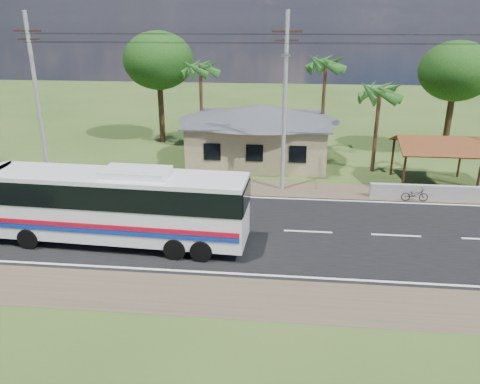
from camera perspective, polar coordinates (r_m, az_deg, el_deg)
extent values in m
plane|color=#2D4719|center=(25.04, -2.08, -4.42)|extent=(120.00, 120.00, 0.00)
cube|color=black|center=(25.04, -2.08, -4.40)|extent=(120.00, 10.00, 0.02)
cube|color=brown|center=(31.02, -0.43, 0.59)|extent=(120.00, 3.00, 0.01)
cube|color=brown|center=(19.41, -4.77, -12.42)|extent=(120.00, 3.00, 0.01)
cube|color=silver|center=(29.33, -0.82, -0.55)|extent=(120.00, 0.15, 0.01)
cube|color=silver|center=(20.91, -3.87, -9.73)|extent=(120.00, 0.15, 0.01)
cube|color=silver|center=(25.03, -2.08, -4.37)|extent=(120.00, 0.15, 0.01)
cube|color=tan|center=(36.67, 2.26, 6.31)|extent=(10.00, 8.00, 3.20)
cube|color=#4C4F54|center=(36.31, 2.29, 8.83)|extent=(10.60, 8.60, 0.10)
pyramid|color=#4C4F54|center=(36.10, 2.32, 10.62)|extent=(12.40, 10.00, 1.20)
cube|color=black|center=(33.11, -3.41, 4.92)|extent=(1.20, 0.08, 1.20)
cube|color=black|center=(32.77, 1.79, 4.78)|extent=(1.20, 0.08, 1.20)
cube|color=black|center=(32.70, 7.05, 4.60)|extent=(1.20, 0.08, 1.20)
cylinder|color=#3A2115|center=(31.51, 19.34, 2.22)|extent=(0.16, 0.16, 2.60)
cylinder|color=#3A2115|center=(34.88, 18.09, 4.05)|extent=(0.16, 0.16, 2.60)
cylinder|color=#3A2115|center=(32.91, 27.15, 1.84)|extent=(0.16, 0.16, 2.60)
cylinder|color=#3A2115|center=(36.14, 25.24, 3.65)|extent=(0.16, 0.16, 2.60)
cube|color=brown|center=(32.36, 23.38, 5.10)|extent=(5.20, 2.28, 0.90)
cube|color=brown|center=(34.40, 22.37, 6.07)|extent=(5.20, 2.28, 0.90)
cube|color=#3A2115|center=(33.30, 22.94, 6.18)|extent=(5.20, 0.12, 0.12)
cube|color=#9E9E99|center=(31.10, 21.92, -0.01)|extent=(7.00, 0.30, 0.90)
cylinder|color=#9E9E99|center=(33.62, -23.43, 10.18)|extent=(0.26, 0.26, 11.00)
cube|color=#3A2115|center=(33.26, -24.51, 17.45)|extent=(1.80, 0.12, 0.12)
cube|color=#3A2115|center=(33.27, -24.38, 16.60)|extent=(1.40, 0.10, 0.10)
cylinder|color=#9E9E99|center=(29.44, 5.46, 10.50)|extent=(0.26, 0.26, 11.00)
cube|color=#3A2115|center=(29.02, 5.75, 18.89)|extent=(1.80, 0.12, 0.12)
cube|color=#3A2115|center=(29.04, 5.72, 17.91)|extent=(1.40, 0.10, 0.10)
cylinder|color=gray|center=(28.08, 5.64, 16.40)|extent=(0.08, 2.00, 0.08)
cube|color=gray|center=(27.08, 5.62, 16.26)|extent=(0.50, 0.18, 0.12)
cylinder|color=black|center=(30.18, -10.47, 18.35)|extent=(16.00, 0.02, 0.02)
cylinder|color=black|center=(29.92, 20.96, 17.39)|extent=(15.00, 0.02, 0.02)
cylinder|color=#47301E|center=(34.90, 16.24, 7.15)|extent=(0.28, 0.28, 6.00)
cylinder|color=#47301E|center=(38.70, 10.08, 10.01)|extent=(0.28, 0.28, 7.50)
cylinder|color=#47301E|center=(39.81, -4.72, 10.17)|extent=(0.28, 0.28, 7.00)
cylinder|color=#47301E|center=(42.71, -9.58, 9.94)|extent=(0.50, 0.50, 5.95)
ellipsoid|color=#143A10|center=(42.18, -9.92, 15.52)|extent=(6.00, 6.00, 4.92)
cylinder|color=#47301E|center=(41.29, 24.05, 7.87)|extent=(0.50, 0.50, 5.60)
ellipsoid|color=#143A10|center=(40.74, 24.85, 13.23)|extent=(5.60, 5.60, 4.59)
cube|color=silver|center=(23.37, -14.67, -1.55)|extent=(12.64, 3.20, 3.13)
cube|color=black|center=(23.10, -14.84, 0.25)|extent=(12.69, 3.27, 1.15)
cube|color=#A60A20|center=(22.48, -15.83, -4.15)|extent=(12.30, 0.63, 0.23)
cube|color=navy|center=(22.59, -15.77, -4.75)|extent=(12.30, 0.63, 0.23)
cube|color=silver|center=(22.41, -12.60, 2.37)|extent=(3.21, 1.82, 0.31)
cylinder|color=black|center=(24.91, -24.34, -5.17)|extent=(1.06, 0.41, 1.04)
cylinder|color=black|center=(26.75, -21.67, -3.04)|extent=(1.06, 0.41, 1.04)
cylinder|color=black|center=(21.94, -7.92, -6.88)|extent=(1.06, 0.41, 1.04)
cylinder|color=black|center=(24.01, -6.33, -4.31)|extent=(1.06, 0.41, 1.04)
cylinder|color=black|center=(21.64, -4.71, -7.15)|extent=(1.06, 0.41, 1.04)
cylinder|color=black|center=(23.73, -3.40, -4.52)|extent=(1.06, 0.41, 1.04)
imported|color=black|center=(30.43, 20.53, -0.31)|extent=(1.62, 0.60, 0.84)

